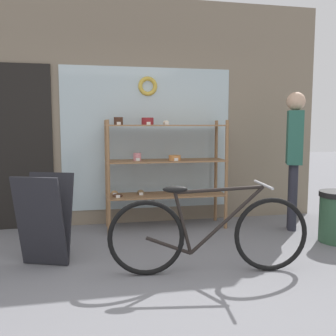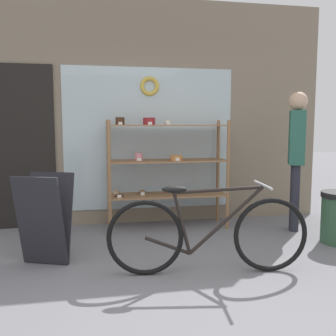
{
  "view_description": "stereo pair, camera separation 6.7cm",
  "coord_description": "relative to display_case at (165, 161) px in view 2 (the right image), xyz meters",
  "views": [
    {
      "loc": [
        -0.55,
        -2.39,
        1.32
      ],
      "look_at": [
        0.19,
        1.24,
        0.9
      ],
      "focal_mm": 40.0,
      "sensor_mm": 36.0,
      "label": 1
    },
    {
      "loc": [
        -0.49,
        -2.41,
        1.32
      ],
      "look_at": [
        0.19,
        1.24,
        0.9
      ],
      "focal_mm": 40.0,
      "sensor_mm": 36.0,
      "label": 2
    }
  ],
  "objects": [
    {
      "name": "pedestrian",
      "position": [
        1.6,
        -0.43,
        0.17
      ],
      "size": [
        0.3,
        0.37,
        1.74
      ],
      "rotation": [
        0.0,
        0.0,
        -2.01
      ],
      "color": "#282833",
      "rests_on": "ground_plane"
    },
    {
      "name": "sandwich_board",
      "position": [
        -1.35,
        -1.09,
        -0.43
      ],
      "size": [
        0.56,
        0.52,
        0.87
      ],
      "rotation": [
        0.0,
        0.0,
        -0.36
      ],
      "color": "#232328",
      "rests_on": "ground_plane"
    },
    {
      "name": "storefront_facade",
      "position": [
        -0.39,
        0.36,
        0.6
      ],
      "size": [
        5.29,
        0.13,
        3.01
      ],
      "color": "gray",
      "rests_on": "ground_plane"
    },
    {
      "name": "bicycle",
      "position": [
        0.11,
        -1.6,
        -0.5
      ],
      "size": [
        1.81,
        0.46,
        0.81
      ],
      "rotation": [
        0.0,
        0.0,
        -0.11
      ],
      "color": "black",
      "rests_on": "ground_plane"
    },
    {
      "name": "ground_plane",
      "position": [
        -0.35,
        -2.32,
        -0.87
      ],
      "size": [
        30.0,
        30.0,
        0.0
      ],
      "primitive_type": "plane",
      "color": "slate"
    },
    {
      "name": "display_case",
      "position": [
        0.0,
        0.0,
        0.0
      ],
      "size": [
        1.54,
        0.46,
        1.43
      ],
      "color": "#8E6642",
      "rests_on": "ground_plane"
    }
  ]
}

